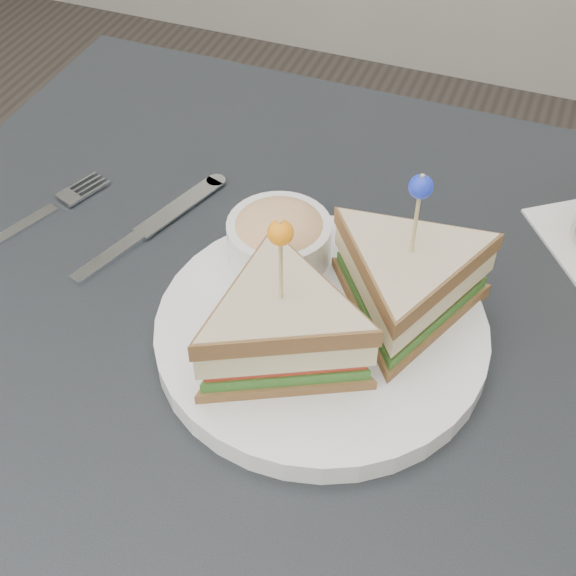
# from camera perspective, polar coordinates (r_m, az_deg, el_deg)

# --- Properties ---
(table) EXTENTS (0.80, 0.80, 0.75)m
(table) POSITION_cam_1_polar(r_m,az_deg,el_deg) (0.74, -1.01, -7.20)
(table) COLOR black
(table) RESTS_ON ground
(plate_meal) EXTENTS (0.31, 0.29, 0.16)m
(plate_meal) POSITION_cam_1_polar(r_m,az_deg,el_deg) (0.64, 3.20, -1.10)
(plate_meal) COLOR white
(plate_meal) RESTS_ON table
(cutlery_fork) EXTENTS (0.08, 0.17, 0.01)m
(cutlery_fork) POSITION_cam_1_polar(r_m,az_deg,el_deg) (0.82, -17.20, 5.00)
(cutlery_fork) COLOR silver
(cutlery_fork) RESTS_ON table
(cutlery_knife) EXTENTS (0.08, 0.19, 0.01)m
(cutlery_knife) POSITION_cam_1_polar(r_m,az_deg,el_deg) (0.78, -10.04, 4.07)
(cutlery_knife) COLOR silver
(cutlery_knife) RESTS_ON table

